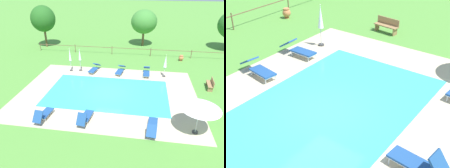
# 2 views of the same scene
# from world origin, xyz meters

# --- Properties ---
(ground_plane) EXTENTS (160.00, 160.00, 0.00)m
(ground_plane) POSITION_xyz_m (0.00, 0.00, 0.00)
(ground_plane) COLOR #518E38
(pool_deck_paving) EXTENTS (14.74, 10.52, 0.01)m
(pool_deck_paving) POSITION_xyz_m (0.00, 0.00, 0.00)
(pool_deck_paving) COLOR #BCAD8E
(pool_deck_paving) RESTS_ON ground
(swimming_pool_water) EXTENTS (10.05, 5.83, 0.01)m
(swimming_pool_water) POSITION_xyz_m (0.00, 0.00, 0.01)
(swimming_pool_water) COLOR #38C6D1
(swimming_pool_water) RESTS_ON ground
(pool_coping_rim) EXTENTS (10.53, 6.31, 0.01)m
(pool_coping_rim) POSITION_xyz_m (0.00, 0.00, 0.01)
(pool_coping_rim) COLOR beige
(pool_coping_rim) RESTS_ON ground
(sun_lounger_north_near_steps) EXTENTS (0.62, 2.04, 0.79)m
(sun_lounger_north_near_steps) POSITION_xyz_m (3.22, 4.11, 0.36)
(sun_lounger_north_near_steps) COLOR navy
(sun_lounger_north_near_steps) RESTS_ON ground
(sun_lounger_north_mid) EXTENTS (0.79, 2.09, 0.76)m
(sun_lounger_north_mid) POSITION_xyz_m (3.67, -4.33, 0.36)
(sun_lounger_north_mid) COLOR navy
(sun_lounger_north_mid) RESTS_ON ground
(sun_lounger_north_far) EXTENTS (0.79, 1.89, 1.01)m
(sun_lounger_north_far) POSITION_xyz_m (-0.76, -4.11, 0.40)
(sun_lounger_north_far) COLOR navy
(sun_lounger_north_far) RESTS_ON ground
(sun_lounger_north_end) EXTENTS (0.98, 2.11, 0.78)m
(sun_lounger_north_end) POSITION_xyz_m (-2.09, 4.12, 0.36)
(sun_lounger_north_end) COLOR navy
(sun_lounger_north_end) RESTS_ON ground
(sun_lounger_south_near_corner) EXTENTS (0.89, 2.12, 0.75)m
(sun_lounger_south_near_corner) POSITION_xyz_m (0.59, 4.13, 0.36)
(sun_lounger_south_near_corner) COLOR navy
(sun_lounger_south_near_corner) RESTS_ON ground
(sun_lounger_south_mid) EXTENTS (0.77, 1.91, 0.98)m
(sun_lounger_south_mid) POSITION_xyz_m (-3.65, -4.26, 0.39)
(sun_lounger_south_mid) COLOR navy
(sun_lounger_south_mid) RESTS_ON ground
(patio_umbrella_open_foreground) EXTENTS (2.38, 2.38, 2.27)m
(patio_umbrella_open_foreground) POSITION_xyz_m (6.33, -4.12, 2.01)
(patio_umbrella_open_foreground) COLOR #383838
(patio_umbrella_open_foreground) RESTS_ON ground
(patio_umbrella_closed_row_west) EXTENTS (0.32, 0.32, 2.44)m
(patio_umbrella_closed_row_west) POSITION_xyz_m (-4.53, 4.00, 1.56)
(patio_umbrella_closed_row_west) COLOR #383838
(patio_umbrella_closed_row_west) RESTS_ON ground
(patio_umbrella_closed_row_mid_west) EXTENTS (0.32, 0.32, 2.26)m
(patio_umbrella_closed_row_mid_west) POSITION_xyz_m (4.92, 4.04, 1.49)
(patio_umbrella_closed_row_mid_west) COLOR #383838
(patio_umbrella_closed_row_mid_west) RESTS_ON ground
(patio_umbrella_closed_row_mid_east) EXTENTS (0.32, 0.32, 2.32)m
(patio_umbrella_closed_row_mid_east) POSITION_xyz_m (-3.57, 4.20, 1.54)
(patio_umbrella_closed_row_mid_east) COLOR #383838
(patio_umbrella_closed_row_mid_east) RESTS_ON ground
(wooden_bench_lawn_side) EXTENTS (0.61, 1.54, 0.87)m
(wooden_bench_lawn_side) POSITION_xyz_m (8.74, 2.14, 0.47)
(wooden_bench_lawn_side) COLOR #937047
(wooden_bench_lawn_side) RESTS_ON ground
(terracotta_urn_near_fence) EXTENTS (0.54, 0.54, 0.67)m
(terracotta_urn_near_fence) POSITION_xyz_m (7.15, 8.75, 0.36)
(terracotta_urn_near_fence) COLOR #C67547
(terracotta_urn_near_fence) RESTS_ON ground
(perimeter_fence) EXTENTS (24.07, 0.08, 1.05)m
(perimeter_fence) POSITION_xyz_m (1.25, 9.83, 0.72)
(perimeter_fence) COLOR brown
(perimeter_fence) RESTS_ON ground
(tree_west_mid) EXTENTS (3.21, 3.21, 5.48)m
(tree_west_mid) POSITION_xyz_m (-10.72, 11.68, 3.77)
(tree_west_mid) COLOR brown
(tree_west_mid) RESTS_ON ground
(tree_centre) EXTENTS (3.50, 3.50, 4.92)m
(tree_centre) POSITION_xyz_m (2.57, 14.20, 3.31)
(tree_centre) COLOR brown
(tree_centre) RESTS_ON ground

